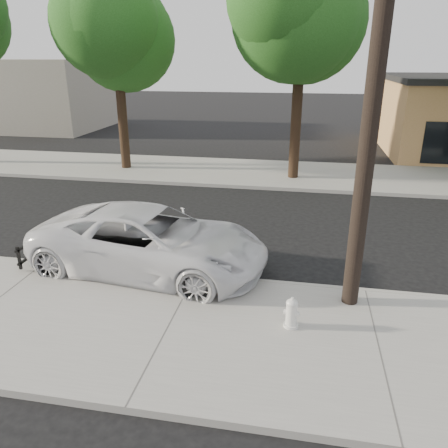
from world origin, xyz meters
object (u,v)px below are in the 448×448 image
Objects in this scene: fire_hydrant at (291,313)px; traffic_cone at (225,278)px; utility_pole at (375,82)px; police_cruiser at (150,241)px.

fire_hydrant is 1.87m from traffic_cone.
fire_hydrant is (-1.22, -1.19, -4.26)m from utility_pole.
fire_hydrant is (3.60, -2.09, -0.38)m from police_cruiser.
police_cruiser is at bearing 158.31° from fire_hydrant.
utility_pole is 4.58m from fire_hydrant.
utility_pole is 14.88× the size of fire_hydrant.
utility_pole is at bearing 52.66° from fire_hydrant.
police_cruiser is 4.18m from fire_hydrant.
utility_pole is 12.16× the size of traffic_cone.
police_cruiser is 9.77× the size of fire_hydrant.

